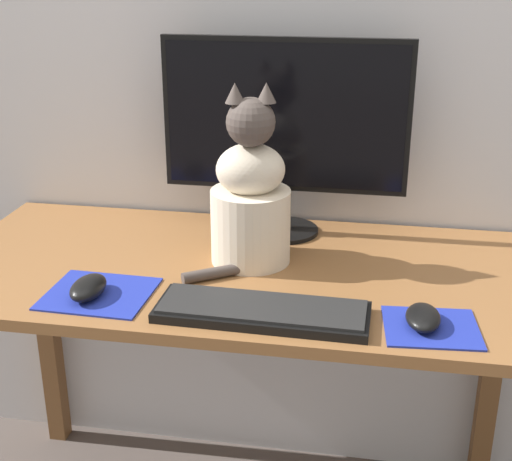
% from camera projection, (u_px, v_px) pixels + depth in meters
% --- Properties ---
extents(wall_back, '(7.00, 0.04, 2.50)m').
position_uv_depth(wall_back, '(264.00, 11.00, 1.69)').
color(wall_back, silver).
rests_on(wall_back, ground_plane).
extents(desk, '(1.31, 0.63, 0.74)m').
position_uv_depth(desk, '(238.00, 310.00, 1.60)').
color(desk, brown).
rests_on(desk, ground_plane).
extents(monitor, '(0.58, 0.17, 0.47)m').
position_uv_depth(monitor, '(285.00, 126.00, 1.65)').
color(monitor, black).
rests_on(monitor, desk).
extents(keyboard, '(0.41, 0.15, 0.02)m').
position_uv_depth(keyboard, '(262.00, 311.00, 1.34)').
color(keyboard, black).
rests_on(keyboard, desk).
extents(mousepad_left, '(0.21, 0.19, 0.00)m').
position_uv_depth(mousepad_left, '(99.00, 294.00, 1.43)').
color(mousepad_left, '#1E2D9E').
rests_on(mousepad_left, desk).
extents(mousepad_right, '(0.18, 0.16, 0.00)m').
position_uv_depth(mousepad_right, '(431.00, 328.00, 1.30)').
color(mousepad_right, '#1E2D9E').
rests_on(mousepad_right, desk).
extents(computer_mouse_left, '(0.06, 0.11, 0.04)m').
position_uv_depth(computer_mouse_left, '(88.00, 288.00, 1.41)').
color(computer_mouse_left, black).
rests_on(computer_mouse_left, mousepad_left).
extents(computer_mouse_right, '(0.06, 0.10, 0.03)m').
position_uv_depth(computer_mouse_right, '(423.00, 317.00, 1.30)').
color(computer_mouse_right, black).
rests_on(computer_mouse_right, mousepad_right).
extents(cat, '(0.23, 0.26, 0.40)m').
position_uv_depth(cat, '(250.00, 198.00, 1.53)').
color(cat, beige).
rests_on(cat, desk).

